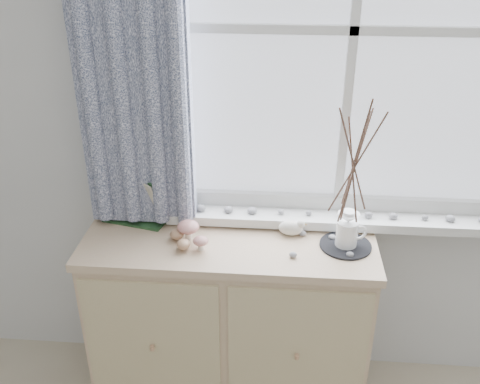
{
  "coord_description": "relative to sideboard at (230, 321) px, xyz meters",
  "views": [
    {
      "loc": [
        0.05,
        -0.07,
        2.03
      ],
      "look_at": [
        -0.1,
        1.7,
        1.1
      ],
      "focal_mm": 40.0,
      "sensor_mm": 36.0,
      "label": 1
    }
  ],
  "objects": [
    {
      "name": "toadstool_cluster",
      "position": [
        -0.15,
        -0.02,
        0.47
      ],
      "size": [
        0.14,
        0.15,
        0.08
      ],
      "color": "white",
      "rests_on": "sideboard"
    },
    {
      "name": "sideboard_pebbles",
      "position": [
        0.33,
        0.01,
        0.43
      ],
      "size": [
        0.33,
        0.23,
        0.02
      ],
      "color": "gray",
      "rests_on": "sideboard"
    },
    {
      "name": "wooden_eggs",
      "position": [
        -0.19,
        -0.05,
        0.45
      ],
      "size": [
        0.09,
        0.11,
        0.07
      ],
      "color": "#A27C5A",
      "rests_on": "sideboard"
    },
    {
      "name": "botanical_book",
      "position": [
        -0.42,
        0.09,
        0.53
      ],
      "size": [
        0.33,
        0.2,
        0.22
      ],
      "primitive_type": null,
      "rotation": [
        0.0,
        0.0,
        -0.23
      ],
      "color": "#1D3E1F",
      "rests_on": "sideboard"
    },
    {
      "name": "crocheted_doily",
      "position": [
        0.47,
        -0.0,
        0.43
      ],
      "size": [
        0.21,
        0.21,
        0.01
      ],
      "primitive_type": "cylinder",
      "color": "black",
      "rests_on": "sideboard"
    },
    {
      "name": "twig_pitcher",
      "position": [
        0.47,
        -0.0,
        0.8
      ],
      "size": [
        0.28,
        0.28,
        0.65
      ],
      "rotation": [
        0.0,
        0.0,
        0.25
      ],
      "color": "white",
      "rests_on": "crocheted_doily"
    },
    {
      "name": "sideboard",
      "position": [
        0.0,
        0.0,
        0.0
      ],
      "size": [
        1.2,
        0.45,
        0.85
      ],
      "color": "tan",
      "rests_on": "ground"
    },
    {
      "name": "songbird_figurine",
      "position": [
        0.25,
        0.07,
        0.46
      ],
      "size": [
        0.14,
        0.07,
        0.07
      ],
      "primitive_type": null,
      "rotation": [
        0.0,
        0.0,
        -0.07
      ],
      "color": "white",
      "rests_on": "sideboard"
    }
  ]
}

